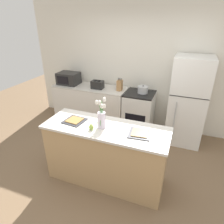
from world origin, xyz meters
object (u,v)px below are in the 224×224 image
at_px(refrigerator, 188,102).
at_px(plate_setting_left, 75,121).
at_px(stove_range, 139,113).
at_px(knife_block, 120,85).
at_px(pear_figurine, 91,127).
at_px(cooking_pot, 143,90).
at_px(microwave, 69,78).
at_px(plate_setting_right, 140,133).
at_px(flower_vase, 101,116).
at_px(toaster, 97,85).

distance_m(refrigerator, plate_setting_left, 2.23).
bearing_deg(stove_range, knife_block, 178.60).
distance_m(pear_figurine, plate_setting_left, 0.37).
bearing_deg(cooking_pot, stove_range, -145.50).
height_order(cooking_pot, knife_block, knife_block).
relative_size(stove_range, microwave, 1.91).
distance_m(stove_range, plate_setting_left, 1.79).
bearing_deg(plate_setting_right, flower_vase, -177.79).
bearing_deg(toaster, pear_figurine, -67.79).
bearing_deg(refrigerator, plate_setting_left, -133.83).
bearing_deg(knife_block, pear_figurine, -83.59).
bearing_deg(plate_setting_right, refrigerator, 71.02).
relative_size(refrigerator, microwave, 3.61).
distance_m(plate_setting_right, microwave, 2.65).
height_order(stove_range, refrigerator, refrigerator).
height_order(pear_figurine, toaster, toaster).
height_order(plate_setting_right, microwave, microwave).
relative_size(refrigerator, flower_vase, 3.88).
relative_size(stove_range, cooking_pot, 4.16).
bearing_deg(cooking_pot, pear_figurine, -99.75).
relative_size(stove_range, knife_block, 3.39).
height_order(flower_vase, plate_setting_left, flower_vase).
bearing_deg(toaster, stove_range, 2.87).
relative_size(plate_setting_right, toaster, 1.12).
bearing_deg(flower_vase, microwave, 133.70).
bearing_deg(plate_setting_left, stove_range, 69.68).
relative_size(refrigerator, cooking_pot, 7.85).
height_order(refrigerator, pear_figurine, refrigerator).
bearing_deg(cooking_pot, plate_setting_left, -111.46).
xyz_separation_m(refrigerator, cooking_pot, (-0.90, 0.03, 0.12)).
height_order(plate_setting_left, microwave, microwave).
xyz_separation_m(pear_figurine, toaster, (-0.69, 1.69, 0.01)).
bearing_deg(flower_vase, stove_range, 84.90).
bearing_deg(flower_vase, pear_figurine, -134.86).
distance_m(stove_range, plate_setting_right, 1.73).
relative_size(toaster, cooking_pot, 1.27).
distance_m(stove_range, knife_block, 0.73).
xyz_separation_m(microwave, knife_block, (1.25, 0.01, -0.02)).
bearing_deg(stove_range, pear_figurine, -98.32).
distance_m(stove_range, flower_vase, 1.77).
bearing_deg(stove_range, plate_setting_right, -76.18).
relative_size(stove_range, pear_figurine, 8.52).
distance_m(plate_setting_left, cooking_pot, 1.77).
relative_size(pear_figurine, knife_block, 0.40).
xyz_separation_m(pear_figurine, plate_setting_left, (-0.34, 0.13, -0.03)).
height_order(stove_range, pear_figurine, pear_figurine).
distance_m(flower_vase, plate_setting_left, 0.48).
bearing_deg(pear_figurine, refrigerator, 55.33).
bearing_deg(flower_vase, plate_setting_left, 177.34).
distance_m(refrigerator, knife_block, 1.41).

